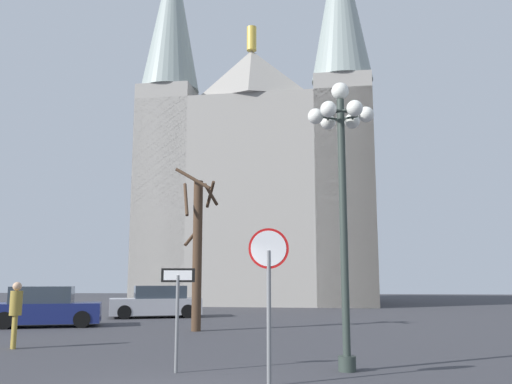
# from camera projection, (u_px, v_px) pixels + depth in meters

# --- Properties ---
(cathedral) EXTENTS (17.52, 14.54, 28.73)m
(cathedral) POSITION_uv_depth(u_px,v_px,m) (262.00, 186.00, 42.34)
(cathedral) COLOR gray
(cathedral) RESTS_ON ground
(stop_sign) EXTENTS (0.73, 0.13, 2.75)m
(stop_sign) POSITION_uv_depth(u_px,v_px,m) (269.00, 275.00, 9.72)
(stop_sign) COLOR slate
(stop_sign) RESTS_ON ground
(one_way_arrow_sign) EXTENTS (0.68, 0.14, 2.06)m
(one_way_arrow_sign) POSITION_uv_depth(u_px,v_px,m) (177.00, 303.00, 10.92)
(one_way_arrow_sign) COLOR slate
(one_way_arrow_sign) RESTS_ON ground
(street_lamp) EXTENTS (1.42, 1.28, 6.08)m
(street_lamp) POSITION_uv_depth(u_px,v_px,m) (342.00, 165.00, 11.55)
(street_lamp) COLOR #2D3833
(street_lamp) RESTS_ON ground
(bare_tree) EXTENTS (1.43, 1.44, 5.84)m
(bare_tree) POSITION_uv_depth(u_px,v_px,m) (197.00, 247.00, 19.70)
(bare_tree) COLOR #473323
(bare_tree) RESTS_ON ground
(parked_car_near_navy) EXTENTS (4.38, 3.01, 1.55)m
(parked_car_near_navy) POSITION_uv_depth(u_px,v_px,m) (46.00, 308.00, 21.09)
(parked_car_near_navy) COLOR navy
(parked_car_near_navy) RESTS_ON ground
(parked_car_far_silver) EXTENTS (4.68, 3.32, 1.52)m
(parked_car_far_silver) POSITION_uv_depth(u_px,v_px,m) (156.00, 302.00, 26.18)
(parked_car_far_silver) COLOR #B7B7BC
(parked_car_far_silver) RESTS_ON ground
(pedestrian_walking) EXTENTS (0.32, 0.32, 1.76)m
(pedestrian_walking) POSITION_uv_depth(u_px,v_px,m) (16.00, 308.00, 14.56)
(pedestrian_walking) COLOR olive
(pedestrian_walking) RESTS_ON ground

